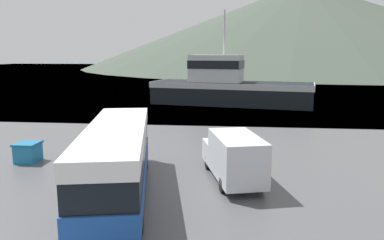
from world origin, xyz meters
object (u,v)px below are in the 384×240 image
at_px(storage_bin, 28,152).
at_px(small_boat, 210,91).
at_px(fishing_boat, 228,86).
at_px(tour_bus, 117,156).
at_px(delivery_van, 233,156).

xyz_separation_m(storage_bin, small_boat, (8.47, 37.97, -0.23)).
relative_size(fishing_boat, storage_bin, 14.47).
relative_size(tour_bus, storage_bin, 8.04).
bearing_deg(delivery_van, small_boat, 80.28).
bearing_deg(storage_bin, tour_bus, -32.98).
height_order(tour_bus, small_boat, tour_bus).
relative_size(tour_bus, delivery_van, 1.84).
bearing_deg(delivery_van, tour_bus, -170.62).
xyz_separation_m(fishing_boat, small_boat, (-2.93, 11.74, -1.87)).
relative_size(tour_bus, small_boat, 1.51).
bearing_deg(fishing_boat, small_boat, -154.97).
relative_size(delivery_van, storage_bin, 4.36).
bearing_deg(storage_bin, delivery_van, -9.81).
distance_m(fishing_boat, storage_bin, 28.65).
relative_size(delivery_van, small_boat, 0.82).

